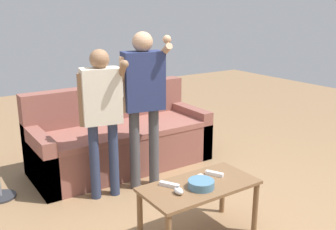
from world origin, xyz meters
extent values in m
plane|color=#93704C|center=(0.00, 0.00, 0.00)|extent=(12.00, 12.00, 0.00)
cube|color=brown|center=(-0.02, 1.44, 0.21)|extent=(1.98, 0.82, 0.43)
cube|color=#94584D|center=(-0.02, 1.38, 0.46)|extent=(1.70, 0.70, 0.06)
cube|color=brown|center=(-0.02, 1.77, 0.66)|extent=(1.98, 0.18, 0.46)
cube|color=brown|center=(-0.95, 1.44, 0.29)|extent=(0.14, 0.82, 0.58)
cube|color=brown|center=(0.90, 1.44, 0.29)|extent=(0.14, 0.82, 0.58)
cube|color=brown|center=(-0.18, -0.16, 0.45)|extent=(0.90, 0.45, 0.03)
cylinder|color=brown|center=(0.24, -0.35, 0.22)|extent=(0.04, 0.04, 0.43)
cylinder|color=brown|center=(-0.59, 0.04, 0.22)|extent=(0.04, 0.04, 0.43)
cylinder|color=brown|center=(0.24, 0.04, 0.22)|extent=(0.04, 0.04, 0.43)
cylinder|color=teal|center=(-0.21, -0.21, 0.49)|extent=(0.20, 0.20, 0.06)
ellipsoid|color=white|center=(-0.40, -0.19, 0.48)|extent=(0.06, 0.09, 0.05)
cylinder|color=#4C4C51|center=(-0.40, -0.18, 0.51)|extent=(0.02, 0.02, 0.01)
cylinder|color=#2D2D33|center=(-1.35, 1.41, 0.01)|extent=(0.28, 0.28, 0.02)
cylinder|color=#2D3856|center=(-0.58, 0.91, 0.37)|extent=(0.09, 0.09, 0.74)
cylinder|color=#2D3856|center=(-0.40, 0.87, 0.37)|extent=(0.09, 0.09, 0.74)
cube|color=beige|center=(-0.49, 0.89, 0.99)|extent=(0.38, 0.25, 0.51)
sphere|color=#936B4C|center=(-0.49, 0.89, 1.32)|extent=(0.17, 0.17, 0.17)
cylinder|color=#936B4C|center=(-0.66, 0.92, 0.97)|extent=(0.06, 0.06, 0.48)
cylinder|color=beige|center=(-0.32, 0.85, 1.09)|extent=(0.06, 0.06, 0.24)
cylinder|color=#936B4C|center=(-0.34, 0.76, 1.21)|extent=(0.10, 0.21, 0.22)
sphere|color=#936B4C|center=(-0.36, 0.68, 1.29)|extent=(0.07, 0.07, 0.07)
cylinder|color=#47474C|center=(-0.17, 0.88, 0.40)|extent=(0.10, 0.10, 0.81)
cylinder|color=#47474C|center=(0.03, 0.85, 0.40)|extent=(0.10, 0.10, 0.81)
cube|color=navy|center=(-0.07, 0.87, 1.09)|extent=(0.41, 0.27, 0.56)
sphere|color=tan|center=(-0.07, 0.87, 1.45)|extent=(0.19, 0.19, 0.19)
cylinder|color=tan|center=(-0.26, 0.90, 1.06)|extent=(0.07, 0.07, 0.53)
cylinder|color=navy|center=(0.12, 0.83, 1.19)|extent=(0.07, 0.07, 0.26)
cylinder|color=tan|center=(0.11, 0.77, 1.36)|extent=(0.11, 0.27, 0.18)
sphere|color=tan|center=(0.10, 0.71, 1.48)|extent=(0.08, 0.08, 0.08)
cube|color=white|center=(-0.39, -0.06, 0.47)|extent=(0.11, 0.15, 0.03)
cylinder|color=silver|center=(-0.41, -0.04, 0.49)|extent=(0.01, 0.01, 0.00)
cube|color=silver|center=(-0.37, -0.10, 0.49)|extent=(0.02, 0.02, 0.00)
cube|color=white|center=(-0.10, -0.14, 0.47)|extent=(0.04, 0.16, 0.03)
cylinder|color=silver|center=(-0.10, -0.11, 0.49)|extent=(0.01, 0.01, 0.00)
cube|color=silver|center=(-0.11, -0.18, 0.49)|extent=(0.02, 0.02, 0.00)
cube|color=white|center=(0.02, -0.10, 0.47)|extent=(0.10, 0.15, 0.03)
cylinder|color=silver|center=(0.01, -0.07, 0.49)|extent=(0.01, 0.01, 0.00)
cube|color=silver|center=(0.04, -0.13, 0.49)|extent=(0.02, 0.02, 0.00)
camera|label=1|loc=(-1.85, -2.23, 1.75)|focal=40.88mm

